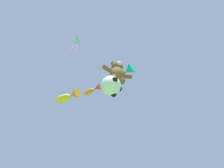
{
  "coord_description": "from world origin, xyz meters",
  "views": [
    {
      "loc": [
        -0.75,
        1.18,
        1.14
      ],
      "look_at": [
        1.29,
        5.72,
        7.71
      ],
      "focal_mm": 24.0,
      "sensor_mm": 36.0,
      "label": 1
    }
  ],
  "objects": [
    {
      "name": "teddy_bear_kite",
      "position": [
        1.61,
        5.61,
        8.99
      ],
      "size": [
        2.01,
        0.89,
        2.04
      ],
      "color": "brown"
    },
    {
      "name": "diamond_kite",
      "position": [
        -1.39,
        6.18,
        12.06
      ],
      "size": [
        0.62,
        0.76,
        2.56
      ],
      "color": "green"
    },
    {
      "name": "fish_kite_crimson",
      "position": [
        2.78,
        6.72,
        11.14
      ],
      "size": [
        1.65,
        2.2,
        0.97
      ],
      "color": "red"
    },
    {
      "name": "fish_kite_tangerine",
      "position": [
        1.04,
        8.94,
        10.66
      ],
      "size": [
        1.32,
        1.59,
        0.53
      ],
      "color": "orange"
    },
    {
      "name": "fish_kite_goldfin",
      "position": [
        -0.64,
        10.95,
        11.14
      ],
      "size": [
        2.12,
        2.3,
        0.9
      ],
      "color": "yellow"
    },
    {
      "name": "soccer_ball_kite",
      "position": [
        1.19,
        5.61,
        7.36
      ],
      "size": [
        1.18,
        1.17,
        1.08
      ],
      "color": "white"
    }
  ]
}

